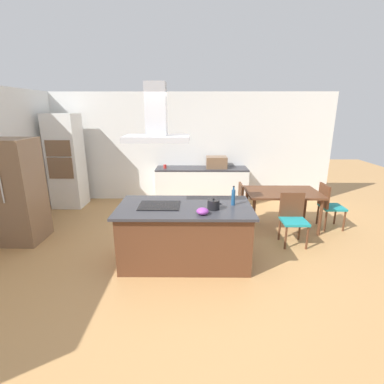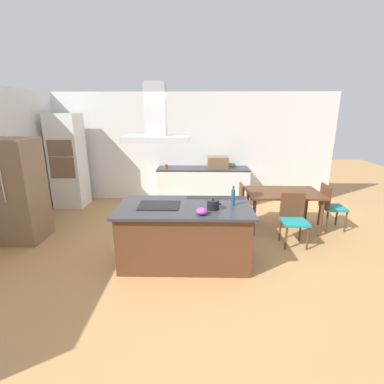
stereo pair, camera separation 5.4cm
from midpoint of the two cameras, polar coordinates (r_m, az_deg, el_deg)
name	(u,v)px [view 2 (the right image)]	position (r m, az deg, el deg)	size (l,w,h in m)	color
ground	(188,223)	(5.92, -0.55, -6.34)	(16.00, 16.00, 0.00)	tan
wall_back	(190,148)	(7.27, -0.17, 8.95)	(7.20, 0.10, 2.70)	white
kitchen_island	(185,234)	(4.36, -1.15, -8.39)	(1.99, 1.07, 0.90)	#59331E
cooktop	(159,205)	(4.22, -6.31, -2.70)	(0.60, 0.44, 0.01)	black
tea_kettle	(213,205)	(4.04, 4.67, -2.55)	(0.23, 0.18, 0.17)	black
olive_oil_bottle	(233,197)	(4.24, 8.66, -1.04)	(0.06, 0.06, 0.29)	navy
mixing_bowl	(202,211)	(3.84, 2.40, -3.91)	(0.17, 0.17, 0.09)	purple
back_counter	(203,186)	(7.08, 2.41, 1.31)	(2.25, 0.62, 0.90)	white
countertop_microwave	(218,162)	(6.97, 5.45, 5.98)	(0.50, 0.38, 0.28)	brown
coffee_mug_red	(166,166)	(6.96, -4.99, 5.18)	(0.08, 0.08, 0.09)	red
wall_oven_stack	(68,161)	(7.38, -23.55, 5.76)	(0.70, 0.66, 2.20)	white
refrigerator	(16,191)	(5.79, -31.78, 0.17)	(0.80, 0.73, 1.82)	brown
dining_table	(283,196)	(5.77, 18.21, -0.75)	(1.40, 0.90, 0.75)	#59331E
chair_at_right_end	(330,204)	(6.14, 26.27, -2.17)	(0.42, 0.42, 0.89)	teal
chair_at_left_end	(236,203)	(5.62, 9.09, -2.27)	(0.42, 0.42, 0.89)	teal
chair_facing_island	(294,216)	(5.22, 20.11, -4.54)	(0.42, 0.42, 0.89)	teal
range_hood	(156,123)	(4.00, -6.85, 13.72)	(0.90, 0.55, 0.78)	#ADADB2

